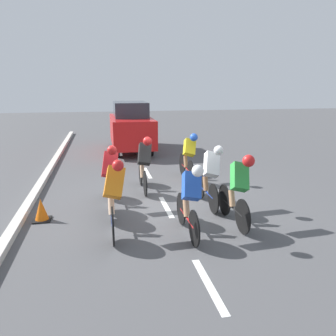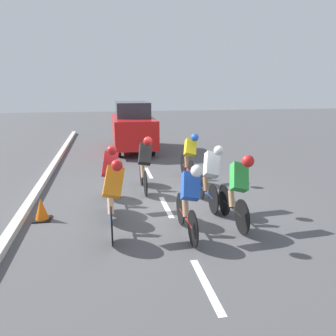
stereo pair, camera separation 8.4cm
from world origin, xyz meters
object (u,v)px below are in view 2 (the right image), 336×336
at_px(cyclist_black, 145,162).
at_px(support_car, 133,127).
at_px(cyclist_white, 210,174).
at_px(cyclist_yellow, 189,155).
at_px(traffic_cone, 41,210).
at_px(cyclist_green, 238,187).
at_px(cyclist_blue, 189,198).
at_px(cyclist_red, 110,174).
at_px(cyclist_orange, 113,195).

height_order(cyclist_black, support_car, support_car).
relative_size(cyclist_white, cyclist_black, 1.03).
bearing_deg(cyclist_yellow, support_car, -75.95).
distance_m(cyclist_yellow, support_car, 5.21).
bearing_deg(traffic_cone, cyclist_white, -178.27).
bearing_deg(cyclist_green, cyclist_blue, 15.53).
xyz_separation_m(cyclist_red, cyclist_orange, (-0.03, 1.52, -0.01)).
bearing_deg(cyclist_black, cyclist_yellow, -150.58).
distance_m(cyclist_green, cyclist_blue, 1.12).
relative_size(cyclist_yellow, support_car, 0.43).
relative_size(cyclist_black, cyclist_blue, 1.00).
height_order(cyclist_orange, cyclist_blue, cyclist_orange).
bearing_deg(cyclist_black, cyclist_orange, 70.37).
xyz_separation_m(cyclist_green, cyclist_blue, (1.08, 0.30, -0.05)).
bearing_deg(cyclist_red, cyclist_black, -132.31).
xyz_separation_m(cyclist_white, cyclist_orange, (2.27, 1.09, -0.00)).
xyz_separation_m(cyclist_green, cyclist_black, (1.56, -2.60, 0.00)).
distance_m(cyclist_white, cyclist_blue, 1.68).
xyz_separation_m(cyclist_white, cyclist_red, (2.30, -0.43, 0.00)).
bearing_deg(cyclist_orange, cyclist_yellow, -124.96).
bearing_deg(support_car, cyclist_blue, 91.99).
relative_size(cyclist_black, support_car, 0.41).
relative_size(cyclist_white, cyclist_yellow, 0.99).
bearing_deg(cyclist_red, cyclist_white, 169.40).
distance_m(cyclist_white, cyclist_red, 2.34).
relative_size(cyclist_blue, support_car, 0.41).
bearing_deg(cyclist_green, cyclist_yellow, -88.05).
height_order(cyclist_orange, cyclist_black, same).
height_order(cyclist_white, cyclist_green, cyclist_green).
bearing_deg(cyclist_blue, cyclist_orange, -13.62).
xyz_separation_m(cyclist_red, cyclist_green, (-2.51, 1.57, 0.02)).
bearing_deg(cyclist_yellow, cyclist_orange, 55.04).
bearing_deg(cyclist_black, cyclist_green, 121.03).
bearing_deg(cyclist_black, traffic_cone, 33.22).
height_order(cyclist_white, traffic_cone, cyclist_white).
relative_size(cyclist_red, cyclist_black, 0.99).
bearing_deg(cyclist_yellow, cyclist_black, 29.42).
height_order(cyclist_yellow, cyclist_blue, cyclist_yellow).
relative_size(cyclist_red, support_car, 0.41).
distance_m(support_car, traffic_cone, 7.92).
relative_size(cyclist_green, traffic_cone, 3.39).
xyz_separation_m(support_car, traffic_cone, (2.59, 7.44, -0.83)).
height_order(cyclist_white, cyclist_yellow, cyclist_white).
bearing_deg(cyclist_black, cyclist_red, 47.69).
xyz_separation_m(cyclist_yellow, support_car, (1.26, -5.05, 0.29)).
xyz_separation_m(cyclist_red, cyclist_yellow, (-2.39, -1.85, -0.03)).
bearing_deg(cyclist_blue, cyclist_yellow, -104.48).
bearing_deg(cyclist_orange, cyclist_black, -109.63).
height_order(cyclist_orange, cyclist_green, cyclist_orange).
distance_m(cyclist_white, support_car, 7.43).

